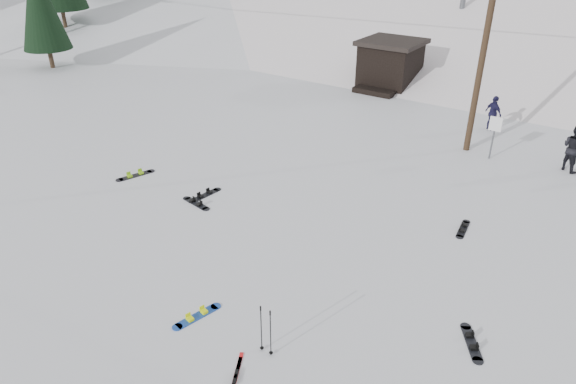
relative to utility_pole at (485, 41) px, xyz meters
The scene contains 17 objects.
ground 14.90m from the utility_pole, 98.13° to the right, with size 200.00×200.00×0.00m, color white.
ski_slope 44.31m from the utility_pole, 92.79° to the left, with size 60.00×75.00×45.00m, color white.
ridge_left 53.35m from the utility_pole, 138.18° to the left, with size 34.00×85.00×38.00m, color white.
treeline_left 44.65m from the utility_pole, 144.16° to the left, with size 20.00×64.00×10.00m, color black, non-canonical shape.
utility_pole is the anchor object (origin of this frame).
trail_sign 3.60m from the utility_pole, 21.04° to the right, with size 0.50×0.09×1.85m.
lift_hut 10.40m from the utility_pole, 135.24° to the left, with size 3.40×4.10×2.75m.
hero_snowboard 15.50m from the utility_pole, 98.42° to the right, with size 0.52×1.39×0.10m.
hero_skis 16.27m from the utility_pole, 90.31° to the right, with size 0.80×1.37×0.08m.
ski_poles 15.12m from the utility_pole, 89.97° to the right, with size 0.36×0.10×1.31m.
board_scatter_a 12.99m from the utility_pole, 121.34° to the right, with size 1.39×0.44×0.10m.
board_scatter_b 12.57m from the utility_pole, 123.66° to the right, with size 0.40×1.49×0.10m.
board_scatter_c 14.84m from the utility_pole, 134.36° to the right, with size 0.68×1.54×0.11m.
board_scatter_d 13.04m from the utility_pole, 71.64° to the right, with size 0.85×1.21×0.10m.
board_scatter_f 8.35m from the utility_pole, 73.01° to the right, with size 0.37×1.30×0.09m.
skier_dark 5.49m from the utility_pole, ahead, with size 0.94×0.73×1.92m, color black.
skier_navy 4.92m from the utility_pole, 86.67° to the left, with size 0.97×0.41×1.66m, color #1A173B.
Camera 1 is at (7.45, -7.51, 8.89)m, focal length 32.00 mm.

